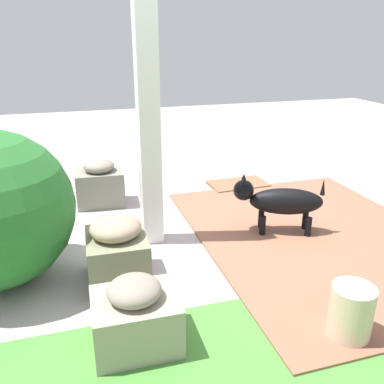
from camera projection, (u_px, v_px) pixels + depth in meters
ground_plane at (200, 228)px, 3.39m from camera, size 12.00×12.00×0.00m
brick_path at (318, 237)px, 3.22m from camera, size 1.80×2.40×0.02m
porch_pillar at (148, 107)px, 2.84m from camera, size 0.15×0.15×2.04m
stone_planter_nearest at (100, 184)px, 3.80m from camera, size 0.45×0.35×0.43m
stone_planter_mid at (117, 251)px, 2.60m from camera, size 0.38×0.44×0.44m
stone_planter_far at (136, 316)px, 2.06m from camera, size 0.43×0.36×0.38m
terracotta_pot_broad at (18, 194)px, 3.40m from camera, size 0.44×0.44×0.45m
dog at (280, 201)px, 3.20m from camera, size 0.69×0.39×0.48m
ceramic_urn at (351, 313)px, 2.12m from camera, size 0.22×0.22×0.30m
doormat at (238, 184)px, 4.33m from camera, size 0.61×0.38×0.03m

